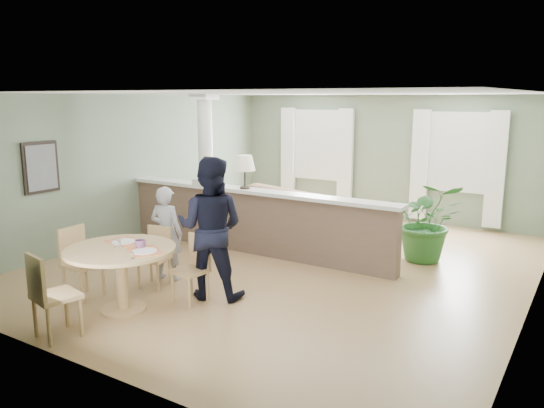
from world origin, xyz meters
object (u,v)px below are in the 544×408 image
Objects in this scene: chair_side at (79,259)px; child_person at (166,233)px; chair_near at (49,292)px; man_person at (210,228)px; chair_far_boy at (156,253)px; chair_far_man at (194,265)px; sofa at (273,212)px; dining_table at (122,261)px; houseplant at (427,221)px.

chair_side is 1.26m from child_person.
chair_near is 2.12m from man_person.
chair_far_boy is 0.61× the size of child_person.
chair_side reaches higher than chair_far_boy.
chair_far_boy is 0.86m from chair_far_man.
chair_far_man reaches higher than sofa.
dining_table is at bearing -118.30° from chair_far_man.
chair_side is 0.50× the size of man_person.
chair_side is (-1.39, -0.70, 0.04)m from chair_far_man.
man_person reaches higher than child_person.
chair_side is at bearing -145.93° from chair_far_man.
sofa is 3.33× the size of chair_far_boy.
dining_table is 1.60× the size of chair_far_boy.
sofa is 3.14m from houseplant.
sofa is at bearing 113.37° from chair_far_man.
chair_far_boy is 0.45× the size of man_person.
chair_near is 0.52× the size of man_person.
chair_far_boy is at bearing -71.17° from sofa.
chair_far_man is at bearing -121.57° from houseplant.
chair_side is at bearing 55.23° from child_person.
chair_side is (-0.79, 1.02, -0.02)m from chair_near.
chair_far_boy is at bearing -70.67° from chair_near.
child_person is (-0.35, 1.18, 0.05)m from dining_table.
chair_far_man is 0.46× the size of man_person.
chair_far_man is 0.53m from man_person.
dining_table is 0.71× the size of man_person.
man_person reaches higher than chair_far_boy.
chair_far_man is 0.89× the size of chair_near.
chair_side reaches higher than dining_table.
houseplant is 4.35m from chair_far_boy.
chair_near is at bearing -117.75° from houseplant.
chair_side is (-0.87, 0.03, -0.13)m from dining_table.
chair_side is (-3.48, -4.09, -0.14)m from houseplant.
chair_far_man is at bearing -97.14° from chair_near.
child_person is at bearing -70.49° from chair_near.
chair_near reaches higher than sofa.
chair_far_boy is at bearing 88.09° from child_person.
houseplant is at bearing -145.63° from child_person.
child_person is at bearing 160.84° from chair_far_man.
houseplant is 4.18m from child_person.
chair_far_man is 1.82m from chair_near.
chair_far_man is at bearing -23.65° from chair_far_boy.
chair_far_man is (-2.08, -3.39, -0.18)m from houseplant.
child_person is at bearing 106.67° from dining_table.
sofa is 4.39m from dining_table.
houseplant is (3.12, -0.23, 0.25)m from sofa.
houseplant reaches higher than sofa.
houseplant is 0.95× the size of child_person.
houseplant is 3.98m from chair_far_man.
chair_far_man is 0.92× the size of chair_side.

